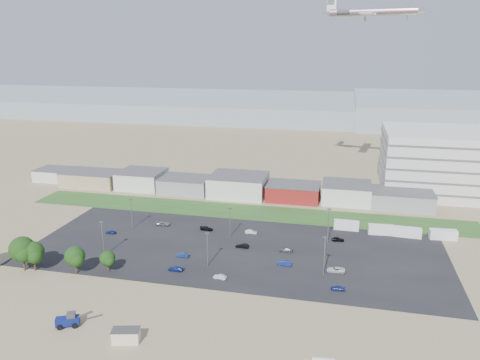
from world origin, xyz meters
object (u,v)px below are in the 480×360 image
(parked_car_8, at_px, (338,239))
(parked_car_0, at_px, (336,270))
(parked_car_5, at_px, (111,232))
(parked_car_4, at_px, (183,255))
(airliner, at_px, (373,12))
(parked_car_11, at_px, (251,232))
(parked_car_3, at_px, (176,269))
(telehandler, at_px, (67,320))
(parked_car_2, at_px, (338,288))
(parked_car_12, at_px, (286,250))
(parked_car_13, at_px, (220,277))
(box_trailer_a, at_px, (346,225))
(parked_car_1, at_px, (284,263))
(portable_shed, at_px, (126,336))
(parked_car_9, at_px, (163,223))
(parked_car_6, at_px, (207,228))
(parked_car_7, at_px, (242,246))

(parked_car_8, bearing_deg, parked_car_0, 173.29)
(parked_car_5, bearing_deg, parked_car_4, 66.61)
(airliner, relative_size, parked_car_11, 10.99)
(parked_car_4, height_order, parked_car_11, parked_car_11)
(parked_car_3, relative_size, parked_car_5, 1.25)
(telehandler, relative_size, parked_car_2, 2.26)
(parked_car_0, height_order, parked_car_12, parked_car_0)
(parked_car_8, relative_size, parked_car_13, 1.11)
(parked_car_2, bearing_deg, parked_car_4, -104.93)
(parked_car_3, xyz_separation_m, parked_car_12, (26.78, 18.56, -0.03))
(box_trailer_a, relative_size, parked_car_4, 2.20)
(parked_car_5, distance_m, parked_car_11, 44.49)
(telehandler, bearing_deg, parked_car_12, 25.59)
(parked_car_1, xyz_separation_m, parked_car_5, (-56.69, 10.02, -0.11))
(parked_car_4, bearing_deg, airliner, 149.70)
(parked_car_3, bearing_deg, parked_car_1, 109.37)
(portable_shed, bearing_deg, parked_car_2, 22.92)
(parked_car_5, bearing_deg, parked_car_9, 126.50)
(airliner, bearing_deg, parked_car_9, -127.60)
(parked_car_13, bearing_deg, parked_car_1, 132.69)
(parked_car_12, bearing_deg, parked_car_5, -92.78)
(parked_car_0, relative_size, parked_car_4, 1.33)
(telehandler, xyz_separation_m, parked_car_2, (55.25, 28.42, -1.02))
(parked_car_4, distance_m, parked_car_13, 16.87)
(parked_car_0, bearing_deg, parked_car_2, -2.16)
(parked_car_3, relative_size, parked_car_11, 1.11)
(parked_car_6, relative_size, parked_car_13, 1.22)
(parked_car_7, bearing_deg, parked_car_3, -34.36)
(parked_car_4, bearing_deg, parked_car_3, 7.50)
(parked_car_12, bearing_deg, airliner, 161.50)
(parked_car_2, relative_size, parked_car_12, 0.88)
(parked_car_5, distance_m, parked_car_7, 43.05)
(parked_car_3, bearing_deg, parked_car_2, 88.93)
(parked_car_11, bearing_deg, parked_car_3, 150.55)
(parked_car_7, height_order, parked_car_8, parked_car_7)
(parked_car_1, xyz_separation_m, parked_car_4, (-28.58, -1.30, -0.07))
(parked_car_7, height_order, parked_car_13, parked_car_7)
(telehandler, distance_m, box_trailer_a, 89.60)
(parked_car_2, height_order, parked_car_7, parked_car_7)
(parked_car_1, relative_size, parked_car_8, 1.06)
(portable_shed, distance_m, parked_car_0, 56.68)
(portable_shed, xyz_separation_m, airliner, (47.59, 123.17, 68.61))
(parked_car_8, height_order, parked_car_13, parked_car_8)
(portable_shed, relative_size, parked_car_11, 1.51)
(airliner, distance_m, parked_car_6, 105.56)
(parked_car_6, bearing_deg, parked_car_3, -176.37)
(telehandler, bearing_deg, portable_shed, -33.19)
(parked_car_5, relative_size, parked_car_7, 0.82)
(parked_car_4, height_order, parked_car_6, parked_car_6)
(parked_car_0, relative_size, parked_car_6, 1.14)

